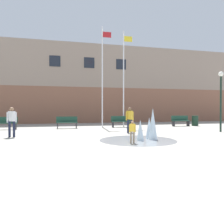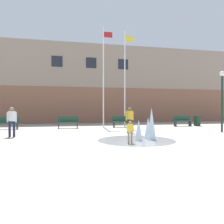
% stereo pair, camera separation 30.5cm
% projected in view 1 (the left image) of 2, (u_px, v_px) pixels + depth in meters
% --- Properties ---
extents(ground_plane, '(100.00, 100.00, 0.00)m').
position_uv_depth(ground_plane, '(162.00, 158.00, 6.66)').
color(ground_plane, '#9E998E').
extents(library_building, '(36.00, 6.05, 8.46)m').
position_uv_depth(library_building, '(86.00, 86.00, 25.95)').
color(library_building, brown).
rests_on(library_building, ground).
extents(splash_fountain, '(3.66, 3.66, 1.55)m').
position_uv_depth(splash_fountain, '(147.00, 128.00, 10.60)').
color(splash_fountain, gray).
rests_on(splash_fountain, ground).
extents(park_bench_far_left, '(1.60, 0.44, 0.91)m').
position_uv_depth(park_bench_far_left, '(5.00, 123.00, 15.75)').
color(park_bench_far_left, '#28282D').
rests_on(park_bench_far_left, ground).
extents(park_bench_under_left_flagpole, '(1.60, 0.44, 0.91)m').
position_uv_depth(park_bench_under_left_flagpole, '(67.00, 122.00, 16.66)').
color(park_bench_under_left_flagpole, '#28282D').
rests_on(park_bench_under_left_flagpole, ground).
extents(park_bench_under_right_flagpole, '(1.60, 0.44, 0.91)m').
position_uv_depth(park_bench_under_right_flagpole, '(121.00, 121.00, 17.81)').
color(park_bench_under_right_flagpole, '#28282D').
rests_on(park_bench_under_right_flagpole, ground).
extents(park_bench_near_trashcan, '(1.60, 0.44, 0.91)m').
position_uv_depth(park_bench_near_trashcan, '(180.00, 121.00, 18.91)').
color(park_bench_near_trashcan, '#28282D').
rests_on(park_bench_near_trashcan, ground).
extents(adult_near_bench, '(0.50, 0.37, 1.59)m').
position_uv_depth(adult_near_bench, '(12.00, 120.00, 11.50)').
color(adult_near_bench, '#1E233D').
rests_on(adult_near_bench, ground).
extents(child_in_fountain, '(0.31, 0.19, 0.99)m').
position_uv_depth(child_in_fountain, '(132.00, 130.00, 9.43)').
color(child_in_fountain, '#89755B').
rests_on(child_in_fountain, ground).
extents(adult_watching, '(0.50, 0.39, 1.59)m').
position_uv_depth(adult_watching, '(130.00, 118.00, 13.51)').
color(adult_watching, '#1E233D').
rests_on(adult_watching, ground).
extents(flagpole_left, '(0.80, 0.10, 8.21)m').
position_uv_depth(flagpole_left, '(103.00, 74.00, 17.85)').
color(flagpole_left, silver).
rests_on(flagpole_left, ground).
extents(flagpole_right, '(0.80, 0.10, 8.00)m').
position_uv_depth(flagpole_right, '(124.00, 76.00, 18.27)').
color(flagpole_right, silver).
rests_on(flagpole_right, ground).
extents(lamp_post_right_lane, '(0.32, 0.32, 3.92)m').
position_uv_depth(lamp_post_right_lane, '(221.00, 93.00, 14.14)').
color(lamp_post_right_lane, '#192D23').
rests_on(lamp_post_right_lane, ground).
extents(trash_can, '(0.56, 0.56, 0.90)m').
position_uv_depth(trash_can, '(195.00, 121.00, 19.32)').
color(trash_can, '#193323').
rests_on(trash_can, ground).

